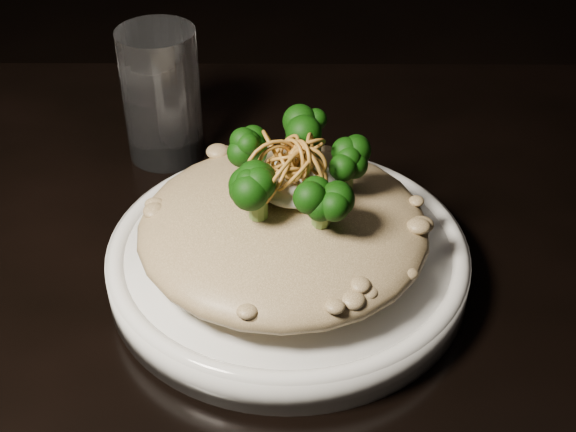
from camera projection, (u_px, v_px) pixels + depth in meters
name	position (u px, v px, depth m)	size (l,w,h in m)	color
table	(157.00, 410.00, 0.60)	(1.10, 0.80, 0.75)	black
plate	(288.00, 261.00, 0.58)	(0.26, 0.26, 0.03)	white
risotto	(283.00, 227.00, 0.56)	(0.20, 0.20, 0.04)	brown
broccoli	(295.00, 168.00, 0.54)	(0.11, 0.11, 0.04)	black
cheese	(296.00, 182.00, 0.55)	(0.06, 0.06, 0.02)	white
shallots	(290.00, 160.00, 0.53)	(0.04, 0.04, 0.03)	#8E5D1E
drinking_glass	(162.00, 95.00, 0.69)	(0.07, 0.07, 0.12)	silver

